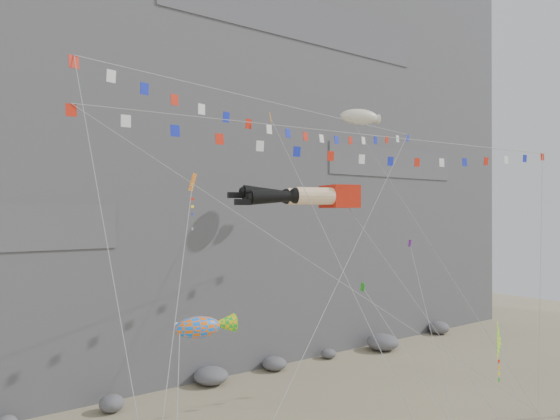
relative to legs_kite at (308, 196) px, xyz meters
name	(u,v)px	position (x,y,z in m)	size (l,w,h in m)	color
cliff	(132,88)	(-1.07, 24.91, 11.07)	(80.00, 28.00, 50.00)	slate
talus_boulders	(211,376)	(-1.07, 9.91, -13.33)	(60.00, 3.00, 1.20)	slate
legs_kite	(308,196)	(0.00, 0.00, 0.00)	(8.29, 18.62, 21.00)	red
flag_banner_upper	(297,109)	(-0.36, 0.61, 5.51)	(29.36, 14.33, 26.33)	red
flag_banner_lower	(377,136)	(2.59, -3.36, 3.60)	(35.07, 6.21, 20.69)	red
harlequin_kite	(192,184)	(-10.33, -4.17, 0.26)	(6.99, 8.48, 17.19)	red
fish_windsock	(197,328)	(-10.89, -5.65, -5.82)	(6.21, 7.25, 11.20)	orange
delta_kite	(499,343)	(4.00, -10.46, -7.74)	(5.62, 5.91, 9.05)	yellow
blimp_windsock	(359,118)	(9.99, 5.25, 6.70)	(4.32, 15.56, 25.02)	beige
small_kite_a	(273,122)	(-3.33, -0.83, 4.14)	(1.27, 13.39, 22.29)	orange
small_kite_b	(411,247)	(6.78, -2.54, -3.29)	(7.98, 9.97, 16.11)	purple
small_kite_c	(365,291)	(-0.88, -5.70, -5.16)	(0.93, 8.87, 12.20)	green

